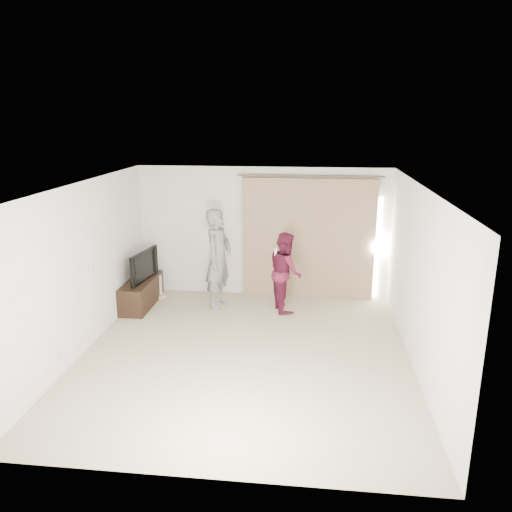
{
  "coord_description": "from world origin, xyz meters",
  "views": [
    {
      "loc": [
        0.96,
        -6.92,
        3.55
      ],
      "look_at": [
        0.04,
        1.2,
        1.25
      ],
      "focal_mm": 35.0,
      "sensor_mm": 36.0,
      "label": 1
    }
  ],
  "objects_px": {
    "tv_console": "(141,293)",
    "tv": "(140,265)",
    "person_woman": "(285,271)",
    "person_man": "(219,258)"
  },
  "relations": [
    {
      "from": "person_man",
      "to": "person_woman",
      "type": "relative_size",
      "value": 1.27
    },
    {
      "from": "tv_console",
      "to": "tv",
      "type": "distance_m",
      "value": 0.55
    },
    {
      "from": "tv_console",
      "to": "person_man",
      "type": "bearing_deg",
      "value": 6.35
    },
    {
      "from": "tv",
      "to": "person_woman",
      "type": "xyz_separation_m",
      "value": [
        2.77,
        0.12,
        -0.06
      ]
    },
    {
      "from": "tv_console",
      "to": "tv",
      "type": "xyz_separation_m",
      "value": [
        0.0,
        0.0,
        0.55
      ]
    },
    {
      "from": "tv_console",
      "to": "tv",
      "type": "relative_size",
      "value": 1.33
    },
    {
      "from": "tv_console",
      "to": "tv",
      "type": "height_order",
      "value": "tv"
    },
    {
      "from": "person_man",
      "to": "tv",
      "type": "bearing_deg",
      "value": -173.65
    },
    {
      "from": "tv",
      "to": "person_woman",
      "type": "height_order",
      "value": "person_woman"
    },
    {
      "from": "tv_console",
      "to": "person_woman",
      "type": "xyz_separation_m",
      "value": [
        2.77,
        0.12,
        0.49
      ]
    }
  ]
}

